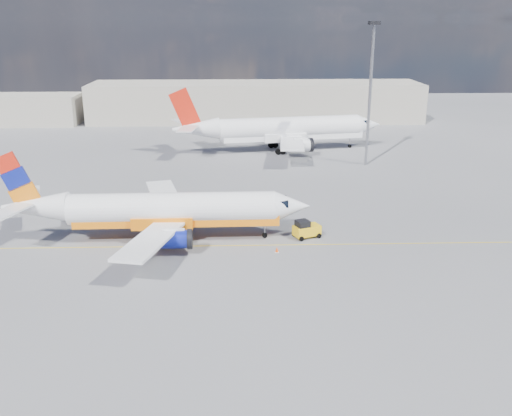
{
  "coord_description": "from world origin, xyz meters",
  "views": [
    {
      "loc": [
        1.04,
        -48.33,
        20.91
      ],
      "look_at": [
        2.74,
        3.97,
        3.5
      ],
      "focal_mm": 40.0,
      "sensor_mm": 36.0,
      "label": 1
    }
  ],
  "objects_px": {
    "main_jet": "(163,210)",
    "second_jet": "(283,129)",
    "gse_tug": "(306,229)",
    "traffic_cone": "(277,250)"
  },
  "relations": [
    {
      "from": "gse_tug",
      "to": "traffic_cone",
      "type": "relative_size",
      "value": 5.59
    },
    {
      "from": "traffic_cone",
      "to": "main_jet",
      "type": "bearing_deg",
      "value": 161.76
    },
    {
      "from": "gse_tug",
      "to": "traffic_cone",
      "type": "xyz_separation_m",
      "value": [
        -3.17,
        -3.7,
        -0.62
      ]
    },
    {
      "from": "main_jet",
      "to": "second_jet",
      "type": "relative_size",
      "value": 0.85
    },
    {
      "from": "main_jet",
      "to": "second_jet",
      "type": "distance_m",
      "value": 42.37
    },
    {
      "from": "main_jet",
      "to": "traffic_cone",
      "type": "relative_size",
      "value": 57.33
    },
    {
      "from": "traffic_cone",
      "to": "gse_tug",
      "type": "bearing_deg",
      "value": 49.37
    },
    {
      "from": "main_jet",
      "to": "second_jet",
      "type": "bearing_deg",
      "value": 68.43
    },
    {
      "from": "main_jet",
      "to": "second_jet",
      "type": "height_order",
      "value": "second_jet"
    },
    {
      "from": "main_jet",
      "to": "gse_tug",
      "type": "height_order",
      "value": "main_jet"
    }
  ]
}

